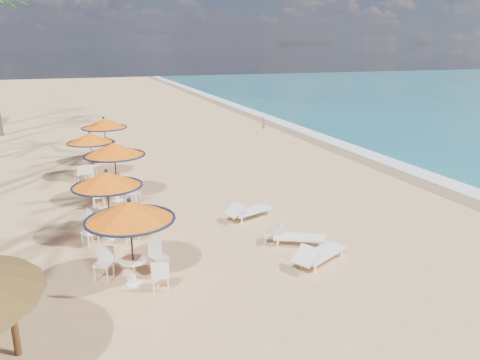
# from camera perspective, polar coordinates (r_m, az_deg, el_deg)

# --- Properties ---
(ground) EXTENTS (160.00, 160.00, 0.00)m
(ground) POSITION_cam_1_polar(r_m,az_deg,el_deg) (13.81, 8.02, -9.21)
(ground) COLOR tan
(ground) RESTS_ON ground
(foam_strip) EXTENTS (1.20, 140.00, 0.04)m
(foam_strip) POSITION_cam_1_polar(r_m,az_deg,el_deg) (26.59, 15.99, 2.78)
(foam_strip) COLOR white
(foam_strip) RESTS_ON ground
(wetsand_band) EXTENTS (1.40, 140.00, 0.02)m
(wetsand_band) POSITION_cam_1_polar(r_m,az_deg,el_deg) (26.09, 14.37, 2.65)
(wetsand_band) COLOR olive
(wetsand_band) RESTS_ON ground
(station_0) EXTENTS (2.23, 2.23, 2.33)m
(station_0) POSITION_cam_1_polar(r_m,az_deg,el_deg) (11.85, -13.08, -4.93)
(station_0) COLOR black
(station_0) RESTS_ON ground
(station_1) EXTENTS (2.17, 2.17, 2.26)m
(station_1) POSITION_cam_1_polar(r_m,az_deg,el_deg) (14.90, -15.98, -0.97)
(station_1) COLOR black
(station_1) RESTS_ON ground
(station_2) EXTENTS (2.33, 2.33, 2.43)m
(station_2) POSITION_cam_1_polar(r_m,az_deg,el_deg) (18.43, -15.06, 2.74)
(station_2) COLOR black
(station_2) RESTS_ON ground
(station_3) EXTENTS (2.09, 2.09, 2.18)m
(station_3) POSITION_cam_1_polar(r_m,az_deg,el_deg) (22.11, -17.87, 4.22)
(station_3) COLOR black
(station_3) RESTS_ON ground
(station_4) EXTENTS (2.29, 2.39, 2.39)m
(station_4) POSITION_cam_1_polar(r_m,az_deg,el_deg) (25.00, -16.07, 6.05)
(station_4) COLOR black
(station_4) RESTS_ON ground
(lounger_near) EXTENTS (1.95, 1.40, 0.68)m
(lounger_near) POSITION_cam_1_polar(r_m,az_deg,el_deg) (13.26, 9.49, -8.88)
(lounger_near) COLOR white
(lounger_near) RESTS_ON ground
(lounger_mid) EXTENTS (1.87, 1.34, 0.65)m
(lounger_mid) POSITION_cam_1_polar(r_m,az_deg,el_deg) (14.40, 6.48, -6.72)
(lounger_mid) COLOR white
(lounger_mid) RESTS_ON ground
(lounger_far) EXTENTS (1.91, 1.17, 0.66)m
(lounger_far) POSITION_cam_1_polar(r_m,az_deg,el_deg) (16.37, 0.93, -3.74)
(lounger_far) COLOR white
(lounger_far) RESTS_ON ground
(person) EXTENTS (0.26, 0.37, 0.96)m
(person) POSITION_cam_1_polar(r_m,az_deg,el_deg) (33.80, 2.89, 6.98)
(person) COLOR #95694B
(person) RESTS_ON ground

